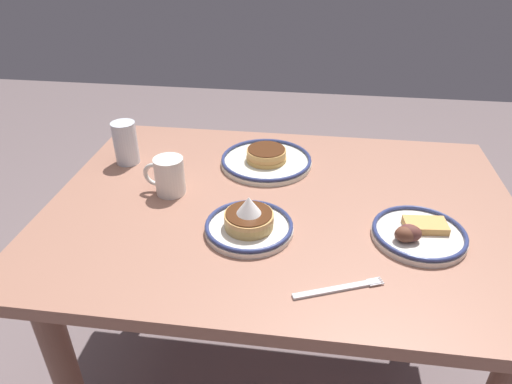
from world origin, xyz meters
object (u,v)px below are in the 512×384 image
at_px(fork_near, 339,289).
at_px(plate_center_pancakes, 418,233).
at_px(plate_far_companion, 249,223).
at_px(coffee_mug, 169,175).
at_px(plate_near_main, 266,159).
at_px(drinking_glass, 126,145).

bearing_deg(fork_near, plate_center_pancakes, -133.02).
distance_m(plate_far_companion, coffee_mug, 0.28).
bearing_deg(plate_far_companion, plate_near_main, -90.23).
height_order(coffee_mug, drinking_glass, drinking_glass).
relative_size(plate_center_pancakes, plate_far_companion, 1.03).
bearing_deg(drinking_glass, plate_near_main, -174.39).
bearing_deg(plate_center_pancakes, drinking_glass, -18.99).
bearing_deg(plate_far_companion, plate_center_pancakes, -176.59).
bearing_deg(plate_far_companion, drinking_glass, -35.91).
xyz_separation_m(coffee_mug, fork_near, (-0.45, 0.32, -0.05)).
bearing_deg(drinking_glass, coffee_mug, 139.03).
distance_m(plate_center_pancakes, plate_far_companion, 0.40).
height_order(plate_near_main, fork_near, plate_near_main).
bearing_deg(coffee_mug, plate_near_main, -140.79).
distance_m(plate_near_main, plate_center_pancakes, 0.51).
bearing_deg(plate_near_main, coffee_mug, 39.21).
xyz_separation_m(plate_near_main, plate_far_companion, (0.00, 0.35, 0.01)).
bearing_deg(fork_near, drinking_glass, -37.15).
bearing_deg(plate_center_pancakes, fork_near, 46.98).
relative_size(plate_center_pancakes, drinking_glass, 1.70).
xyz_separation_m(plate_far_companion, coffee_mug, (0.24, -0.15, 0.03)).
height_order(drinking_glass, fork_near, drinking_glass).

